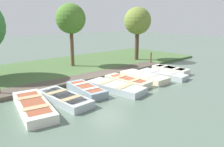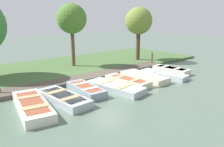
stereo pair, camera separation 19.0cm
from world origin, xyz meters
name	(u,v)px [view 2 (the right image)]	position (x,y,z in m)	size (l,w,h in m)	color
ground_plane	(107,82)	(0.00, 0.00, 0.00)	(80.00, 80.00, 0.00)	#566B5B
shore_bank	(68,67)	(-5.00, 0.00, 0.09)	(8.00, 24.00, 0.18)	#476638
dock_walkway	(95,76)	(-1.32, 0.00, 0.11)	(1.36, 12.33, 0.22)	#51473D
rowboat_0	(32,106)	(1.32, -5.22, 0.20)	(3.74, 1.76, 0.41)	silver
rowboat_1	(63,98)	(1.28, -3.73, 0.18)	(3.32, 1.41, 0.37)	#B2BCC1
rowboat_2	(86,89)	(0.93, -2.21, 0.20)	(2.80, 1.19, 0.41)	#8C9EA8
rowboat_3	(115,87)	(1.58, -0.73, 0.18)	(3.55, 1.81, 0.37)	#B2BCC1
rowboat_4	(128,81)	(1.17, 0.64, 0.18)	(3.04, 1.28, 0.37)	beige
rowboat_5	(144,77)	(1.22, 2.10, 0.19)	(3.24, 1.27, 0.39)	beige
rowboat_6	(163,74)	(1.56, 3.64, 0.17)	(3.32, 1.41, 0.34)	#B2BCC1
rowboat_7	(171,70)	(1.24, 4.96, 0.21)	(2.67, 1.14, 0.43)	silver
mooring_post_far	(152,59)	(-1.42, 5.98, 0.55)	(0.11, 0.11, 1.10)	brown
park_tree_left	(72,19)	(-4.78, 0.39, 3.79)	(2.27, 2.27, 4.98)	brown
park_tree_center	(139,21)	(-3.30, 6.22, 3.59)	(2.38, 2.38, 4.84)	#4C3828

